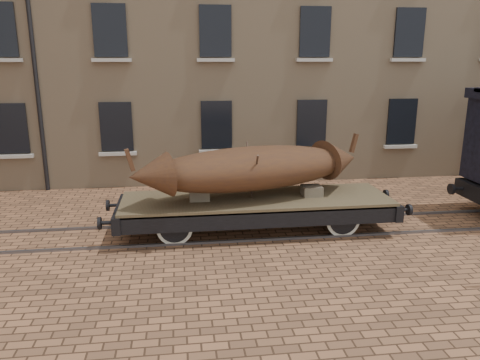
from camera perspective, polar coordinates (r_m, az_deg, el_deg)
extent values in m
plane|color=brown|center=(13.11, 10.09, -5.73)|extent=(90.00, 90.00, 0.00)
cube|color=tan|center=(22.88, 10.64, 20.66)|extent=(40.00, 10.00, 14.00)
cube|color=black|center=(17.73, -26.17, 5.66)|extent=(1.10, 0.12, 1.70)
cube|color=#BBB7AC|center=(17.83, -25.89, 2.62)|extent=(1.30, 0.18, 0.12)
cube|color=black|center=(16.95, -14.84, 6.32)|extent=(1.10, 0.12, 1.70)
cube|color=#BBB7AC|center=(17.04, -14.65, 3.13)|extent=(1.30, 0.18, 0.12)
cube|color=black|center=(16.86, -2.88, 6.75)|extent=(1.10, 0.12, 1.70)
cube|color=#BBB7AC|center=(16.96, -2.83, 3.54)|extent=(1.30, 0.18, 0.12)
cube|color=black|center=(17.49, 8.70, 6.88)|extent=(1.10, 0.12, 1.70)
cube|color=#BBB7AC|center=(17.59, 8.64, 3.79)|extent=(1.30, 0.18, 0.12)
cube|color=black|center=(18.77, 19.10, 6.77)|extent=(1.10, 0.12, 1.70)
cube|color=#BBB7AC|center=(18.85, 18.94, 3.89)|extent=(1.30, 0.18, 0.12)
cube|color=#BBB7AC|center=(17.53, -27.07, 12.89)|extent=(1.30, 0.18, 0.12)
cube|color=black|center=(16.81, -15.58, 17.16)|extent=(1.10, 0.12, 1.70)
cube|color=#BBB7AC|center=(16.73, -15.38, 13.93)|extent=(1.30, 0.18, 0.12)
cube|color=black|center=(16.73, -3.03, 17.67)|extent=(1.10, 0.12, 1.70)
cube|color=#BBB7AC|center=(16.64, -2.97, 14.41)|extent=(1.30, 0.18, 0.12)
cube|color=black|center=(17.36, 9.12, 17.40)|extent=(1.10, 0.12, 1.70)
cube|color=#BBB7AC|center=(17.28, 9.05, 14.27)|extent=(1.30, 0.18, 0.12)
cube|color=black|center=(18.64, 19.95, 16.54)|extent=(1.10, 0.12, 1.70)
cube|color=#BBB7AC|center=(18.57, 19.77, 13.62)|extent=(1.30, 0.18, 0.12)
cube|color=#59595E|center=(12.46, 11.08, -6.73)|extent=(30.00, 0.08, 0.06)
cube|color=#59595E|center=(13.74, 9.20, -4.59)|extent=(30.00, 0.08, 0.06)
cube|color=brown|center=(12.40, 2.00, -2.39)|extent=(7.05, 2.07, 0.11)
cube|color=black|center=(11.57, 2.78, -4.83)|extent=(7.05, 0.15, 0.42)
cube|color=black|center=(13.37, 1.32, -2.12)|extent=(7.05, 0.15, 0.42)
cube|color=black|center=(12.41, -14.32, -3.93)|extent=(0.21, 2.16, 0.42)
cylinder|color=black|center=(11.78, -15.98, -5.05)|extent=(0.33, 0.09, 0.09)
cylinder|color=black|center=(11.81, -16.75, -5.06)|extent=(0.08, 0.30, 0.30)
cylinder|color=black|center=(13.11, -15.12, -2.99)|extent=(0.33, 0.09, 0.09)
cylinder|color=black|center=(13.13, -15.82, -3.00)|extent=(0.08, 0.30, 0.30)
cube|color=black|center=(13.48, 16.96, -2.63)|extent=(0.21, 2.16, 0.42)
cylinder|color=black|center=(12.99, 19.28, -3.47)|extent=(0.33, 0.09, 0.09)
cylinder|color=black|center=(13.06, 19.91, -3.43)|extent=(0.08, 0.30, 0.30)
cylinder|color=black|center=(14.20, 16.77, -1.74)|extent=(0.33, 0.09, 0.09)
cylinder|color=black|center=(14.27, 17.36, -1.71)|extent=(0.08, 0.30, 0.30)
cylinder|color=black|center=(12.38, -7.97, -4.66)|extent=(0.09, 1.79, 0.09)
cylinder|color=beige|center=(11.70, -7.98, -5.82)|extent=(0.90, 0.07, 0.90)
cylinder|color=black|center=(11.70, -7.98, -5.82)|extent=(0.74, 0.09, 0.74)
cube|color=black|center=(11.52, -8.02, -4.96)|extent=(0.85, 0.08, 0.09)
cylinder|color=beige|center=(13.06, -7.96, -3.62)|extent=(0.90, 0.07, 0.90)
cylinder|color=black|center=(13.06, -7.96, -3.62)|extent=(0.74, 0.09, 0.74)
cube|color=black|center=(13.10, -7.99, -2.53)|extent=(0.85, 0.08, 0.09)
cylinder|color=black|center=(13.05, 11.41, -3.79)|extent=(0.09, 1.79, 0.09)
cylinder|color=beige|center=(12.41, 12.47, -4.82)|extent=(0.90, 0.07, 0.90)
cylinder|color=black|center=(12.41, 12.47, -4.82)|extent=(0.74, 0.09, 0.74)
cube|color=black|center=(12.24, 12.71, -4.00)|extent=(0.85, 0.08, 0.09)
cylinder|color=beige|center=(13.70, 10.45, -2.85)|extent=(0.90, 0.07, 0.90)
cylinder|color=black|center=(13.70, 10.45, -2.85)|extent=(0.74, 0.09, 0.74)
cube|color=black|center=(13.74, 10.36, -1.82)|extent=(0.85, 0.08, 0.09)
cube|color=black|center=(12.51, 1.99, -3.99)|extent=(3.76, 0.06, 0.06)
cube|color=#72674C|center=(12.19, -4.98, -1.80)|extent=(0.52, 0.47, 0.26)
cube|color=#72674C|center=(12.67, 8.74, -1.29)|extent=(0.52, 0.47, 0.26)
ellipsoid|color=#4C2D17|center=(12.16, 1.45, 1.43)|extent=(5.88, 3.04, 1.13)
cone|color=#4C2D17|center=(11.41, -11.01, 0.53)|extent=(1.20, 1.27, 1.07)
cube|color=#4C2D17|center=(11.25, -13.30, 2.39)|extent=(0.24, 0.17, 0.54)
cone|color=#4C2D17|center=(13.38, 12.07, 2.55)|extent=(1.20, 1.27, 1.07)
cube|color=#4C2D17|center=(13.55, 13.72, 4.40)|extent=(0.24, 0.17, 0.54)
cylinder|color=#49372B|center=(11.75, 1.79, 0.30)|extent=(0.05, 0.96, 1.36)
cylinder|color=#49372B|center=(12.63, 1.13, 1.32)|extent=(0.05, 0.96, 1.36)
cylinder|color=black|center=(15.34, 24.36, -1.01)|extent=(0.08, 0.33, 0.33)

